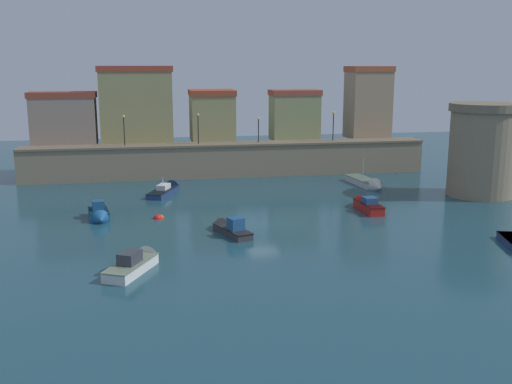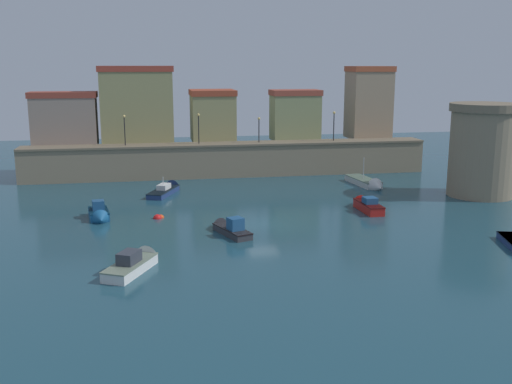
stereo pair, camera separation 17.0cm
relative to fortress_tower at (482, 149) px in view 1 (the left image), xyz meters
name	(u,v)px [view 1 (the left image)]	position (x,y,z in m)	size (l,w,h in m)	color
ground_plane	(264,223)	(-24.13, -7.12, -4.81)	(127.01, 127.01, 0.00)	#1E4756
quay_wall	(228,159)	(-24.13, 15.69, -2.79)	(48.68, 3.58, 4.02)	gray
old_town_backdrop	(217,110)	(-25.00, 19.42, 2.96)	(45.01, 5.84, 9.37)	gray
fortress_tower	(482,149)	(0.00, 0.00, 0.00)	(7.14, 7.14, 9.50)	gray
quay_lamp_0	(124,125)	(-36.37, 15.69, 1.57)	(0.32, 0.32, 3.55)	black
quay_lamp_1	(198,124)	(-27.73, 15.69, 1.60)	(0.32, 0.32, 3.61)	black
quay_lamp_2	(258,125)	(-20.42, 15.69, 1.28)	(0.32, 0.32, 3.05)	black
quay_lamp_3	(333,121)	(-10.98, 15.69, 1.60)	(0.32, 0.32, 3.62)	black
moored_boat_0	(99,214)	(-38.09, -3.36, -4.31)	(2.19, 4.30, 1.96)	#195689
moored_boat_1	(167,189)	(-31.87, 7.15, -4.46)	(4.08, 6.95, 2.39)	navy
moored_boat_2	(366,204)	(-13.78, -3.89, -4.31)	(1.54, 5.58, 1.64)	red
moored_boat_3	(368,183)	(-9.74, 6.45, -4.43)	(2.66, 7.33, 3.63)	silver
moored_boat_4	(228,228)	(-27.50, -9.45, -4.38)	(3.15, 5.66, 1.90)	#333338
moored_boat_5	(137,262)	(-34.62, -16.97, -4.34)	(4.18, 6.12, 1.92)	white
mooring_buoy_0	(157,219)	(-33.07, -3.83, -4.81)	(0.76, 0.76, 0.76)	red
mooring_buoy_1	(161,218)	(-32.78, -3.61, -4.81)	(0.58, 0.58, 0.58)	#EA4C19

